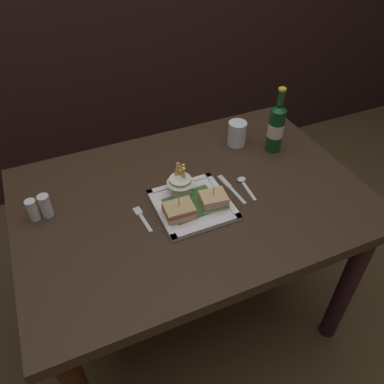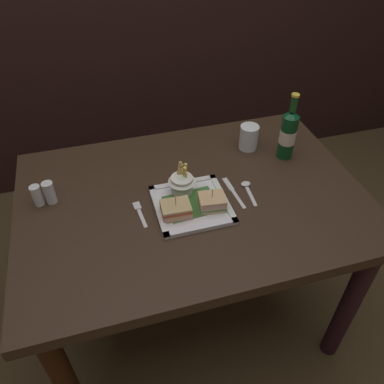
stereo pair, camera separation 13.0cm
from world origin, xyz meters
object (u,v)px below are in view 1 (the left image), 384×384
sandwich_half_left (179,211)px  beer_bottle (276,127)px  fries_cup (180,182)px  sandwich_half_right (213,200)px  fork (142,218)px  spoon (243,182)px  square_plate (193,205)px  water_glass (237,135)px  dining_table (192,217)px  knife (230,188)px  salt_shaker (33,211)px  pepper_shaker (46,207)px

sandwich_half_left → beer_bottle: beer_bottle is taller
fries_cup → sandwich_half_right: bearing=-54.5°
fork → spoon: 0.39m
square_plate → sandwich_half_right: (0.06, -0.03, 0.03)m
beer_bottle → water_glass: beer_bottle is taller
dining_table → spoon: bearing=-4.3°
dining_table → fries_cup: bearing=147.2°
sandwich_half_right → beer_bottle: beer_bottle is taller
knife → salt_shaker: salt_shaker is taller
fries_cup → spoon: fries_cup is taller
square_plate → spoon: bearing=9.8°
sandwich_half_left → fork: 0.13m
fries_cup → spoon: (0.23, -0.04, -0.05)m
spoon → dining_table: bearing=175.7°
water_glass → sandwich_half_left: bearing=-141.4°
fork → pepper_shaker: pepper_shaker is taller
dining_table → square_plate: bearing=-110.1°
fork → salt_shaker: (-0.32, 0.14, 0.03)m
spoon → knife: bearing=-173.8°
fork → pepper_shaker: bearing=153.6°
spoon → pepper_shaker: (-0.67, 0.12, 0.03)m
sandwich_half_right → spoon: (0.16, 0.07, -0.03)m
salt_shaker → sandwich_half_right: bearing=-18.4°
sandwich_half_left → spoon: sandwich_half_left is taller
dining_table → sandwich_half_right: sandwich_half_right is taller
fries_cup → salt_shaker: (-0.48, 0.08, -0.02)m
beer_bottle → fork: (-0.61, -0.16, -0.10)m
sandwich_half_left → fork: bearing=157.3°
sandwich_half_left → spoon: 0.29m
sandwich_half_right → spoon: 0.17m
square_plate → sandwich_half_right: size_ratio=2.61×
beer_bottle → pepper_shaker: (-0.89, -0.02, -0.07)m
spoon → salt_shaker: 0.73m
salt_shaker → knife: bearing=-10.5°
sandwich_half_right → beer_bottle: bearing=29.4°
beer_bottle → fork: beer_bottle is taller
beer_bottle → water_glass: bearing=141.5°
salt_shaker → pepper_shaker: size_ratio=0.93×
fork → beer_bottle: bearing=14.9°
square_plate → beer_bottle: 0.48m
fries_cup → water_glass: fries_cup is taller
water_glass → knife: water_glass is taller
sandwich_half_right → salt_shaker: sandwich_half_right is taller
fries_cup → fork: 0.18m
spoon → beer_bottle: bearing=33.0°
fork → water_glass: bearing=27.4°
fries_cup → spoon: size_ratio=0.85×
fries_cup → knife: 0.19m
fries_cup → knife: (0.18, -0.04, -0.05)m
spoon → fork: bearing=-176.8°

